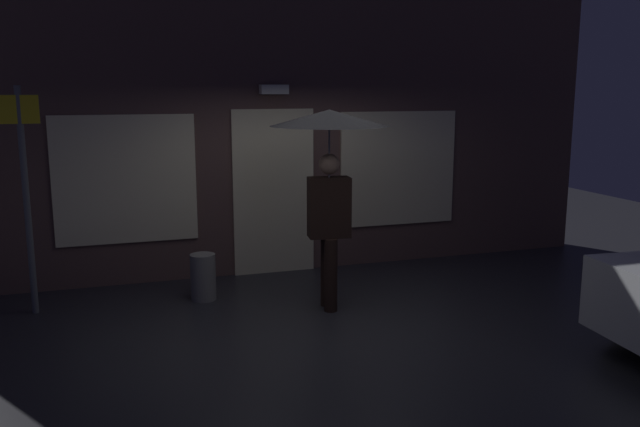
{
  "coord_description": "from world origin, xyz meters",
  "views": [
    {
      "loc": [
        -2.13,
        -6.31,
        2.47
      ],
      "look_at": [
        0.11,
        0.52,
        1.1
      ],
      "focal_mm": 37.17,
      "sensor_mm": 36.0,
      "label": 1
    }
  ],
  "objects": [
    {
      "name": "ground_plane",
      "position": [
        0.0,
        0.0,
        0.0
      ],
      "size": [
        18.0,
        18.0,
        0.0
      ],
      "primitive_type": "plane",
      "color": "#26262B"
    },
    {
      "name": "building_facade",
      "position": [
        -0.0,
        2.35,
        2.02
      ],
      "size": [
        9.48,
        0.48,
        4.08
      ],
      "color": "brown",
      "rests_on": "ground"
    },
    {
      "name": "person_with_umbrella",
      "position": [
        0.21,
        0.52,
        1.81
      ],
      "size": [
        1.3,
        1.3,
        2.24
      ],
      "rotation": [
        0.0,
        0.0,
        3.02
      ],
      "color": "black",
      "rests_on": "ground"
    },
    {
      "name": "street_sign_post",
      "position": [
        -2.95,
        1.38,
        1.41
      ],
      "size": [
        0.4,
        0.07,
        2.5
      ],
      "color": "#595B60",
      "rests_on": "ground"
    },
    {
      "name": "sidewalk_bollard",
      "position": [
        -1.1,
        1.27,
        0.28
      ],
      "size": [
        0.3,
        0.3,
        0.55
      ],
      "primitive_type": "cylinder",
      "color": "slate",
      "rests_on": "ground"
    }
  ]
}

